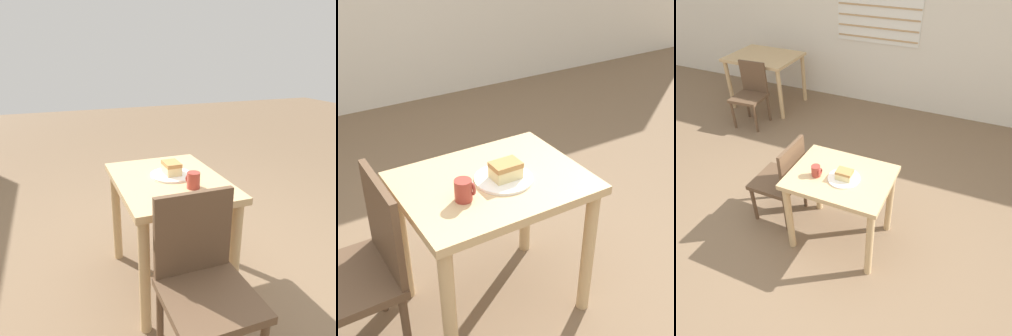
% 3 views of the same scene
% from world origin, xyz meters
% --- Properties ---
extents(ground_plane, '(14.00, 14.00, 0.00)m').
position_xyz_m(ground_plane, '(0.00, 0.00, 0.00)').
color(ground_plane, '#7A6047').
extents(dining_table_near, '(0.81, 0.63, 0.72)m').
position_xyz_m(dining_table_near, '(0.11, 0.23, 0.58)').
color(dining_table_near, tan).
rests_on(dining_table_near, ground_plane).
extents(chair_near_window, '(0.41, 0.41, 0.84)m').
position_xyz_m(chair_near_window, '(-0.49, 0.28, 0.45)').
color(chair_near_window, brown).
rests_on(chair_near_window, ground_plane).
extents(plate, '(0.26, 0.26, 0.01)m').
position_xyz_m(plate, '(0.15, 0.20, 0.72)').
color(plate, white).
rests_on(plate, dining_table_near).
extents(cake_slice, '(0.13, 0.09, 0.07)m').
position_xyz_m(cake_slice, '(0.16, 0.19, 0.77)').
color(cake_slice, beige).
rests_on(cake_slice, plate).
extents(coffee_mug, '(0.08, 0.07, 0.09)m').
position_xyz_m(coffee_mug, '(-0.07, 0.15, 0.76)').
color(coffee_mug, '#9E382D').
rests_on(coffee_mug, dining_table_near).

